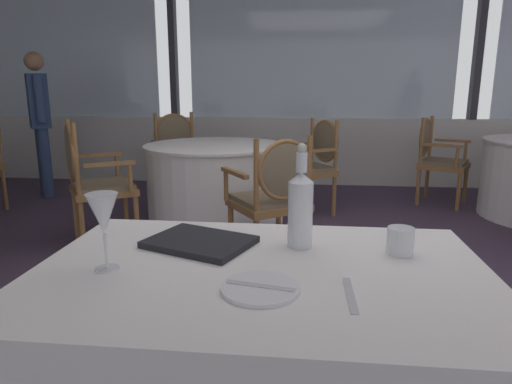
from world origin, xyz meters
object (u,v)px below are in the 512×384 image
Objects in this scene: wine_glass at (103,215)px; dining_chair_2_0 at (90,174)px; menu_book at (200,242)px; dining_chair_2_1 at (275,192)px; side_plate at (260,288)px; water_bottle at (300,206)px; water_tumbler at (400,241)px; dining_chair_2_2 at (314,159)px; diner_person_1 at (40,116)px; dining_chair_2_3 at (178,151)px; dining_chair_0_3 at (436,154)px.

dining_chair_2_0 is at bearing 117.37° from wine_glass.
dining_chair_2_1 is at bearing 107.48° from menu_book.
water_bottle is at bearing 74.46° from side_plate.
water_tumbler reaches higher than menu_book.
water_bottle is 0.31m from water_tumbler.
water_bottle reaches higher than dining_chair_2_1.
dining_chair_2_2 reaches higher than dining_chair_2_1.
water_tumbler is 4.81m from diner_person_1.
dining_chair_2_3 reaches higher than dining_chair_2_1.
water_bottle is 4.59m from diner_person_1.
diner_person_1 is (-1.33, 1.58, 0.34)m from dining_chair_2_0.
dining_chair_0_3 is at bearing 168.57° from dining_chair_2_2.
menu_book is 0.33× the size of dining_chair_2_1.
wine_glass reaches higher than dining_chair_2_2.
dining_chair_2_0 reaches higher than side_plate.
dining_chair_2_1 is at bearing 110.48° from diner_person_1.
dining_chair_2_0 is at bearing 124.42° from side_plate.
water_tumbler is 3.83m from dining_chair_0_3.
water_bottle is 0.20× the size of diner_person_1.
water_tumbler is (0.29, -0.04, -0.09)m from water_bottle.
side_plate is 4.22m from dining_chair_0_3.
dining_chair_2_3 reaches higher than wine_glass.
menu_book is 0.32× the size of dining_chair_2_2.
water_bottle is at bearing 152.65° from dining_chair_2_1.
dining_chair_0_3 is 2.54m from dining_chair_2_1.
water_bottle is 0.34× the size of dining_chair_2_2.
dining_chair_0_3 is at bearing 61.38° from dining_chair_2_3.
water_tumbler is 0.09× the size of dining_chair_0_3.
dining_chair_0_3 is (1.50, 3.94, -0.22)m from side_plate.
water_tumbler is 3.13m from dining_chair_2_2.
water_tumbler is 0.26× the size of menu_book.
water_bottle is at bearing -12.08° from dining_chair_2_3.
dining_chair_2_3 is at bearing 139.71° from diner_person_1.
dining_chair_0_3 is (1.92, 3.86, -0.36)m from wine_glass.
dining_chair_2_3 is at bearing 111.67° from water_bottle.
water_bottle is at bearing 54.31° from dining_chair_2_2.
dining_chair_2_3 is (-1.16, 1.73, 0.02)m from dining_chair_2_1.
diner_person_1 is at bearing 123.23° from wine_glass.
dining_chair_0_3 is (1.41, 3.62, -0.34)m from water_bottle.
dining_chair_2_0 is 0.61× the size of diner_person_1.
water_tumbler is at bearing 14.23° from wine_glass.
dining_chair_2_1 is at bearing -44.77° from dining_chair_2_0.
dining_chair_0_3 is (1.72, 3.65, -0.22)m from menu_book.
side_plate is at bearing -32.16° from menu_book.
side_plate is 0.21× the size of dining_chair_2_1.
diner_person_1 is (-2.65, 3.53, 0.16)m from menu_book.
dining_chair_2_3 is at bearing -45.12° from dining_chair_2_2.
side_plate is 3.91m from dining_chair_2_3.
diner_person_1 reaches higher than dining_chair_0_3.
wine_glass is at bearing 136.47° from dining_chair_2_1.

